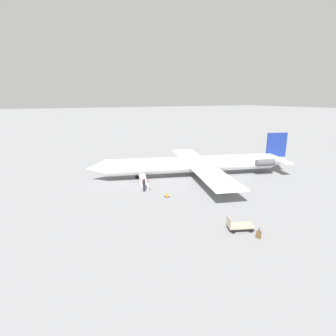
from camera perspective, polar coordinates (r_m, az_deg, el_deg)
The scene contains 7 objects.
ground_plane at distance 38.42m, azimuth 5.19°, elevation -1.77°, with size 600.00×600.00×0.00m, color slate.
airplane_main at distance 38.18m, azimuth 6.52°, elevation 0.89°, with size 29.36×22.94×6.03m.
boarding_stairs at distance 33.56m, azimuth -5.27°, elevation -3.62°, with size 2.11×4.13×1.56m.
passenger at distance 31.89m, azimuth -5.27°, elevation -3.41°, with size 0.42×0.57×1.74m.
luggage_cart at distance 23.76m, azimuth 15.23°, elevation -11.98°, with size 2.45×1.83×1.22m.
suitcase at distance 23.09m, azimuth 19.14°, elevation -13.50°, with size 0.36×0.42×0.88m.
traffic_cone_near_stairs at distance 30.32m, azimuth -0.27°, elevation -5.82°, with size 0.51×0.51×0.56m.
Camera 1 is at (19.86, 30.99, 11.01)m, focal length 28.00 mm.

